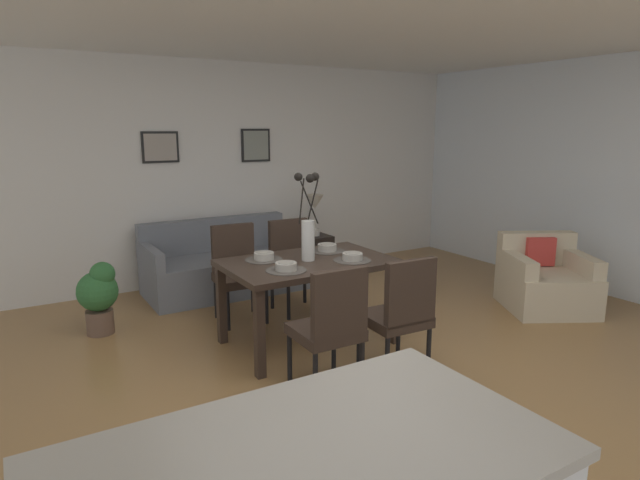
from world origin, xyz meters
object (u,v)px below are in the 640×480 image
(dining_chair_far_left, at_px, (401,310))
(bowl_far_left, at_px, (352,256))
(bowl_far_right, at_px, (327,247))
(dining_chair_near_left, at_px, (331,323))
(dining_chair_far_right, at_px, (293,261))
(framed_picture_left, at_px, (160,147))
(table_lamp, at_px, (315,206))
(dining_table, at_px, (308,271))
(side_table, at_px, (315,256))
(framed_picture_center, at_px, (256,145))
(bowl_near_right, at_px, (264,255))
(potted_plant, at_px, (99,294))
(armchair, at_px, (545,281))
(sofa, at_px, (223,267))
(bowl_near_left, at_px, (286,266))
(dining_chair_near_right, at_px, (237,268))
(centerpiece_vase, at_px, (308,227))

(dining_chair_far_left, relative_size, bowl_far_left, 5.41)
(bowl_far_right, bearing_deg, dining_chair_near_left, -120.50)
(dining_chair_far_right, bearing_deg, framed_picture_left, 121.73)
(table_lamp, bearing_deg, dining_table, -122.02)
(side_table, bearing_deg, framed_picture_center, 137.85)
(framed_picture_left, bearing_deg, dining_table, -75.81)
(dining_chair_near_left, height_order, dining_chair_far_right, same)
(bowl_near_right, relative_size, potted_plant, 0.25)
(dining_chair_far_right, bearing_deg, table_lamp, 49.39)
(table_lamp, distance_m, potted_plant, 2.77)
(dining_chair_near_left, relative_size, bowl_far_right, 5.41)
(bowl_far_right, height_order, armchair, bowl_far_right)
(bowl_far_right, relative_size, framed_picture_center, 0.43)
(sofa, xyz_separation_m, potted_plant, (-1.43, -0.66, 0.09))
(dining_chair_near_left, bearing_deg, bowl_far_left, 46.10)
(bowl_near_right, bearing_deg, bowl_far_right, 0.00)
(side_table, xyz_separation_m, table_lamp, (0.00, 0.00, 0.63))
(side_table, relative_size, table_lamp, 1.02)
(dining_chair_far_right, height_order, bowl_near_left, dining_chair_far_right)
(dining_table, height_order, dining_chair_far_right, dining_chair_far_right)
(dining_chair_near_right, height_order, bowl_near_right, dining_chair_near_right)
(dining_chair_near_left, relative_size, bowl_far_left, 5.41)
(bowl_far_right, distance_m, sofa, 1.74)
(bowl_near_left, bearing_deg, table_lamp, 54.28)
(dining_chair_far_left, height_order, table_lamp, table_lamp)
(dining_chair_near_left, relative_size, centerpiece_vase, 1.25)
(armchair, relative_size, framed_picture_center, 2.73)
(side_table, bearing_deg, centerpiece_vase, -122.01)
(sofa, bearing_deg, dining_chair_near_right, -102.56)
(dining_chair_far_left, height_order, bowl_near_right, dining_chair_far_left)
(bowl_near_left, height_order, potted_plant, bowl_near_left)
(bowl_far_right, bearing_deg, table_lamp, 63.08)
(sofa, xyz_separation_m, side_table, (1.21, -0.01, -0.02))
(dining_chair_near_left, distance_m, side_table, 3.02)
(framed_picture_left, bearing_deg, dining_chair_far_right, -58.27)
(potted_plant, bearing_deg, centerpiece_vase, -37.31)
(dining_chair_near_left, relative_size, framed_picture_left, 2.25)
(dining_chair_far_right, xyz_separation_m, armchair, (2.24, -1.32, -0.23))
(centerpiece_vase, bearing_deg, side_table, 57.99)
(framed_picture_left, bearing_deg, centerpiece_vase, -75.78)
(dining_chair_near_right, height_order, bowl_far_right, dining_chair_near_right)
(dining_chair_near_right, distance_m, armchair, 3.15)
(bowl_near_right, relative_size, framed_picture_left, 0.42)
(bowl_near_left, bearing_deg, sofa, 83.28)
(dining_chair_near_left, xyz_separation_m, dining_chair_far_left, (0.58, -0.04, 0.00))
(bowl_near_left, distance_m, framed_picture_center, 2.79)
(dining_chair_far_left, bearing_deg, bowl_near_left, 131.16)
(dining_chair_near_left, xyz_separation_m, framed_picture_center, (0.88, 3.14, 1.11))
(bowl_far_right, xyz_separation_m, sofa, (-0.39, 1.61, -0.50))
(centerpiece_vase, xyz_separation_m, bowl_near_right, (-0.32, 0.20, -0.24))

